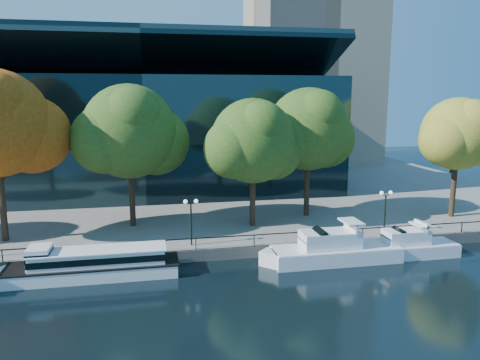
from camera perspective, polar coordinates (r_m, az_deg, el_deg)
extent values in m
plane|color=black|center=(37.02, -4.83, -11.49)|extent=(160.00, 160.00, 0.00)
cube|color=slate|center=(71.99, -8.15, -0.34)|extent=(90.00, 67.00, 1.00)
cube|color=#47443F|center=(39.68, -5.35, -9.19)|extent=(90.00, 0.25, 1.00)
cube|color=black|center=(39.41, -5.42, -7.11)|extent=(88.20, 0.08, 0.08)
cube|color=black|center=(39.56, -5.40, -7.80)|extent=(0.07, 0.07, 0.90)
cube|color=black|center=(66.41, -11.55, 5.20)|extent=(50.00, 24.00, 16.00)
cube|color=black|center=(62.27, -11.88, 13.61)|extent=(50.00, 17.14, 7.86)
cube|color=white|center=(38.05, -17.41, -10.52)|extent=(12.62, 3.07, 0.99)
cube|color=black|center=(37.87, -17.45, -9.80)|extent=(12.87, 3.13, 0.11)
cube|color=white|center=(39.27, -26.75, -10.52)|extent=(2.54, 2.54, 0.99)
cube|color=white|center=(37.64, -16.81, -8.97)|extent=(9.84, 2.51, 1.08)
cube|color=black|center=(37.62, -16.81, -8.91)|extent=(9.97, 2.57, 0.50)
cube|color=white|center=(37.45, -16.86, -8.13)|extent=(10.10, 2.64, 0.09)
cube|color=white|center=(38.22, -23.24, -8.66)|extent=(1.62, 2.15, 1.62)
cube|color=black|center=(38.17, -23.25, -8.40)|extent=(1.67, 2.21, 0.63)
cube|color=white|center=(40.30, 11.57, -8.88)|extent=(10.75, 3.07, 1.23)
cube|color=white|center=(38.60, 4.08, -9.56)|extent=(2.35, 2.35, 1.23)
cube|color=white|center=(40.09, 11.60, -8.03)|extent=(10.54, 3.01, 0.08)
cube|color=white|center=(39.67, 10.92, -7.07)|extent=(4.84, 2.30, 1.33)
cube|color=black|center=(39.14, 9.01, -7.09)|extent=(2.12, 2.21, 1.68)
cube|color=white|center=(40.10, 13.40, -5.52)|extent=(0.26, 2.40, 0.82)
cube|color=white|center=(39.99, 13.42, -4.96)|extent=(1.43, 2.40, 0.15)
cube|color=white|center=(43.31, 19.93, -8.03)|extent=(8.26, 2.57, 1.10)
cube|color=white|center=(41.38, 14.98, -8.61)|extent=(2.02, 2.02, 1.10)
cube|color=white|center=(43.14, 19.98, -7.31)|extent=(8.09, 2.52, 0.07)
cube|color=white|center=(42.74, 19.56, -6.51)|extent=(3.72, 1.93, 1.19)
cube|color=black|center=(42.18, 18.31, -6.52)|extent=(1.68, 1.85, 1.39)
cube|color=white|center=(43.23, 21.24, -5.22)|extent=(0.23, 2.00, 0.73)
cube|color=white|center=(43.20, 21.24, -5.11)|extent=(1.28, 2.00, 0.14)
cylinder|color=black|center=(45.78, -27.06, -1.62)|extent=(0.56, 0.56, 8.29)
cylinder|color=black|center=(45.34, -26.72, 2.48)|extent=(1.28, 1.96, 4.14)
sphere|color=#8D310B|center=(45.80, -24.06, 5.04)|extent=(6.92, 6.92, 6.92)
cylinder|color=black|center=(46.75, -13.06, -1.04)|extent=(0.56, 0.56, 7.44)
cylinder|color=black|center=(46.46, -12.59, 2.56)|extent=(1.19, 1.79, 3.72)
cylinder|color=black|center=(46.03, -13.71, 2.11)|extent=(1.09, 1.23, 3.33)
sphere|color=#294916|center=(46.00, -13.35, 5.79)|extent=(9.00, 9.00, 9.00)
sphere|color=#294916|center=(47.42, -10.24, 4.67)|extent=(6.75, 6.75, 6.75)
sphere|color=#294916|center=(45.30, -16.20, 4.73)|extent=(6.30, 6.30, 6.30)
sphere|color=#294916|center=(44.10, -12.92, 7.67)|extent=(5.40, 5.40, 5.40)
cylinder|color=black|center=(45.73, 1.55, -1.50)|extent=(0.56, 0.56, 6.70)
cylinder|color=black|center=(45.57, 2.12, 1.82)|extent=(1.10, 1.65, 3.36)
cylinder|color=black|center=(44.92, 1.15, 1.39)|extent=(1.01, 1.14, 3.01)
sphere|color=#294916|center=(44.96, 1.58, 4.78)|extent=(8.16, 8.16, 8.16)
sphere|color=#294916|center=(46.80, 3.92, 3.72)|extent=(6.12, 6.12, 6.12)
sphere|color=#294916|center=(43.82, -0.79, 3.83)|extent=(5.71, 5.71, 5.71)
sphere|color=#294916|center=(43.36, 2.60, 6.46)|extent=(4.89, 4.89, 4.89)
cylinder|color=black|center=(50.03, 8.17, -0.18)|extent=(0.56, 0.56, 7.37)
cylinder|color=black|center=(49.94, 8.72, 3.15)|extent=(1.18, 1.78, 3.69)
cylinder|color=black|center=(49.21, 7.92, 2.76)|extent=(1.08, 1.22, 3.30)
sphere|color=#294916|center=(49.33, 8.33, 6.15)|extent=(8.58, 8.58, 8.58)
sphere|color=#294916|center=(51.45, 10.31, 5.06)|extent=(6.44, 6.44, 6.44)
sphere|color=#294916|center=(47.89, 6.23, 5.30)|extent=(6.01, 6.01, 6.01)
sphere|color=#294916|center=(47.78, 9.56, 7.78)|extent=(5.15, 5.15, 5.15)
cylinder|color=black|center=(54.04, 24.60, -0.43)|extent=(0.56, 0.56, 7.01)
cylinder|color=black|center=(54.09, 25.13, 2.49)|extent=(1.14, 1.71, 3.51)
cylinder|color=black|center=(53.19, 24.64, 2.14)|extent=(1.04, 1.18, 3.14)
sphere|color=olive|center=(53.39, 25.03, 5.12)|extent=(7.51, 7.51, 7.51)
sphere|color=olive|center=(55.60, 25.99, 4.24)|extent=(5.63, 5.63, 5.63)
sphere|color=olive|center=(51.74, 23.78, 4.45)|extent=(5.25, 5.25, 5.25)
sphere|color=olive|center=(52.34, 26.44, 6.37)|extent=(4.50, 4.50, 4.50)
cylinder|color=black|center=(40.33, -5.97, -5.45)|extent=(0.14, 0.14, 3.60)
cube|color=black|center=(39.87, -6.02, -2.89)|extent=(0.90, 0.06, 0.06)
sphere|color=white|center=(39.79, -6.67, -2.64)|extent=(0.36, 0.36, 0.36)
sphere|color=white|center=(39.87, -5.38, -2.58)|extent=(0.36, 0.36, 0.36)
cylinder|color=black|center=(45.55, 17.24, -4.02)|extent=(0.14, 0.14, 3.60)
cube|color=black|center=(45.14, 17.37, -1.74)|extent=(0.90, 0.06, 0.06)
sphere|color=white|center=(44.89, 16.88, -1.52)|extent=(0.36, 0.36, 0.36)
sphere|color=white|center=(45.32, 17.88, -1.47)|extent=(0.36, 0.36, 0.36)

